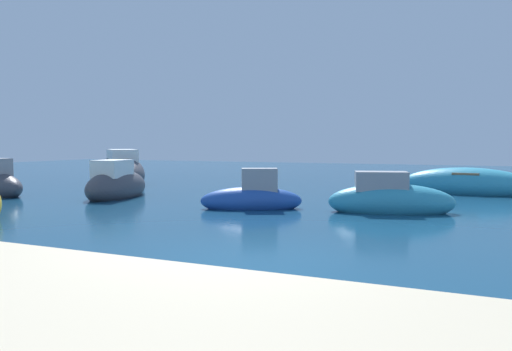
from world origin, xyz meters
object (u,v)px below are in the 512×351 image
Objects in this scene: moored_boat_0 at (390,200)px; moored_boat_3 at (252,198)px; moored_boat_4 at (466,184)px; moored_boat_1 at (116,185)px; moored_boat_2 at (121,172)px.

moored_boat_3 is (-3.91, -0.84, -0.04)m from moored_boat_0.
moored_boat_3 is at bearing 54.46° from moored_boat_4.
moored_boat_1 is at bearing -33.27° from moored_boat_3.
moored_boat_1 is 6.08m from moored_boat_2.
moored_boat_3 reaches higher than moored_boat_0.
moored_boat_3 is (9.49, -5.64, -0.24)m from moored_boat_2.
moored_boat_2 is 11.05m from moored_boat_3.
moored_boat_2 reaches higher than moored_boat_3.
moored_boat_4 is at bearing -70.52° from moored_boat_1.
moored_boat_0 is 1.18× the size of moored_boat_3.
moored_boat_4 is (5.86, 7.33, 0.04)m from moored_boat_3.
moored_boat_1 reaches higher than moored_boat_3.
moored_boat_1 is (-9.71, -0.02, 0.08)m from moored_boat_0.
moored_boat_0 is 14.24m from moored_boat_2.
moored_boat_1 is at bearing 32.28° from moored_boat_4.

